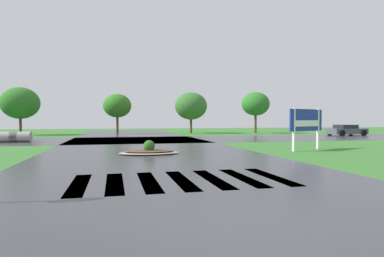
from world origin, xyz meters
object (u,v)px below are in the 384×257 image
(estate_billboard, at_px, (306,122))
(car_silver_hatch, at_px, (346,130))
(median_island, at_px, (149,151))
(drainage_pipe_stack, at_px, (14,137))

(estate_billboard, relative_size, car_silver_hatch, 0.65)
(median_island, relative_size, drainage_pipe_stack, 1.22)
(car_silver_hatch, distance_m, drainage_pipe_stack, 31.55)
(estate_billboard, height_order, drainage_pipe_stack, estate_billboard)
(car_silver_hatch, bearing_deg, estate_billboard, -139.40)
(median_island, distance_m, drainage_pipe_stack, 14.11)
(estate_billboard, bearing_deg, car_silver_hatch, -160.29)
(drainage_pipe_stack, bearing_deg, estate_billboard, -31.40)
(estate_billboard, bearing_deg, drainage_pipe_stack, -57.50)
(estate_billboard, relative_size, median_island, 0.95)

